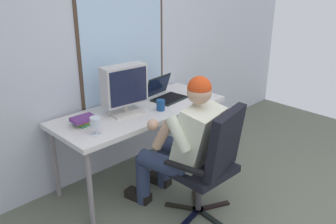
# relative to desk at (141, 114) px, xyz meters

# --- Properties ---
(wall_rear) EXTENTS (5.69, 0.08, 2.79)m
(wall_rear) POSITION_rel_desk_xyz_m (-0.02, 0.40, 0.73)
(wall_rear) COLOR silver
(wall_rear) RESTS_ON ground
(desk) EXTENTS (1.65, 0.67, 0.72)m
(desk) POSITION_rel_desk_xyz_m (0.00, 0.00, 0.00)
(desk) COLOR gray
(desk) RESTS_ON ground
(office_chair) EXTENTS (0.62, 0.58, 0.97)m
(office_chair) POSITION_rel_desk_xyz_m (-0.00, -0.86, -0.12)
(office_chair) COLOR black
(office_chair) RESTS_ON ground
(person_seated) EXTENTS (0.61, 0.85, 1.19)m
(person_seated) POSITION_rel_desk_xyz_m (-0.05, -0.60, -0.04)
(person_seated) COLOR navy
(person_seated) RESTS_ON ground
(crt_monitor) EXTENTS (0.42, 0.26, 0.44)m
(crt_monitor) POSITION_rel_desk_xyz_m (-0.16, 0.02, 0.31)
(crt_monitor) COLOR beige
(crt_monitor) RESTS_ON desk
(laptop) EXTENTS (0.36, 0.34, 0.22)m
(laptop) POSITION_rel_desk_xyz_m (0.36, 0.06, 0.11)
(laptop) COLOR black
(laptop) RESTS_ON desk
(wine_glass) EXTENTS (0.09, 0.09, 0.14)m
(wine_glass) POSITION_rel_desk_xyz_m (-0.60, -0.17, 0.15)
(wine_glass) COLOR silver
(wine_glass) RESTS_ON desk
(book_stack) EXTENTS (0.20, 0.15, 0.07)m
(book_stack) POSITION_rel_desk_xyz_m (-0.57, 0.05, 0.10)
(book_stack) COLOR #34794A
(book_stack) RESTS_ON desk
(coffee_mug) EXTENTS (0.08, 0.08, 0.10)m
(coffee_mug) POSITION_rel_desk_xyz_m (0.11, -0.15, 0.11)
(coffee_mug) COLOR navy
(coffee_mug) RESTS_ON desk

